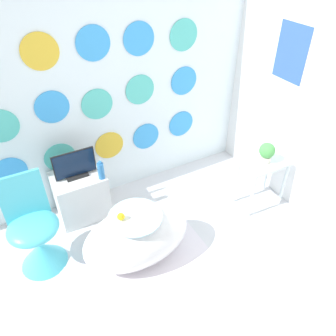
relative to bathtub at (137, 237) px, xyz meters
name	(u,v)px	position (x,y,z in m)	size (l,w,h in m)	color
ground_plane	(188,308)	(0.13, -0.67, -0.27)	(12.00, 12.00, 0.00)	silver
wall_back_dotted	(97,83)	(0.13, 1.06, 1.02)	(4.31, 0.05, 2.60)	white
wall_right	(295,81)	(1.81, 0.19, 1.03)	(0.06, 2.71, 2.60)	white
rug	(143,271)	(-0.03, -0.18, -0.27)	(1.33, 0.77, 0.01)	silver
bathtub	(137,237)	(0.00, 0.00, 0.00)	(0.98, 0.57, 0.54)	white
rubber_duck	(121,216)	(-0.12, 0.01, 0.31)	(0.06, 0.07, 0.08)	yellow
chair	(38,240)	(-0.78, 0.37, 0.02)	(0.43, 0.43, 0.90)	#4CC6DB
tv_cabinet	(81,195)	(-0.27, 0.81, -0.02)	(0.51, 0.41, 0.51)	silver
tv	(75,166)	(-0.27, 0.81, 0.36)	(0.41, 0.12, 0.28)	black
vase	(101,171)	(-0.06, 0.66, 0.32)	(0.06, 0.06, 0.20)	#2D72B7
side_table	(263,171)	(1.47, 0.05, 0.17)	(0.49, 0.31, 0.55)	silver
potted_plant_left	(267,152)	(1.47, 0.05, 0.40)	(0.16, 0.16, 0.22)	beige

